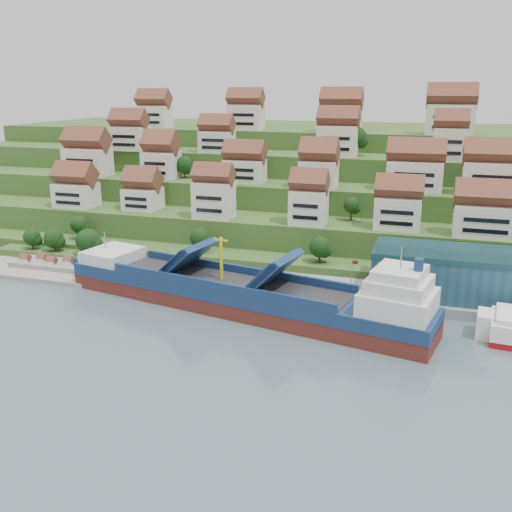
% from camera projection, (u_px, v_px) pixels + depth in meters
% --- Properties ---
extents(ground, '(300.00, 300.00, 0.00)m').
position_uv_depth(ground, '(258.00, 312.00, 119.84)').
color(ground, slate).
rests_on(ground, ground).
extents(quay, '(180.00, 14.00, 2.20)m').
position_uv_depth(quay, '(363.00, 294.00, 127.52)').
color(quay, gray).
rests_on(quay, ground).
extents(pebble_beach, '(45.00, 20.00, 1.00)m').
position_uv_depth(pebble_beach, '(57.00, 268.00, 147.29)').
color(pebble_beach, gray).
rests_on(pebble_beach, ground).
extents(hillside, '(260.00, 128.00, 31.00)m').
position_uv_depth(hillside, '(340.00, 185.00, 211.54)').
color(hillside, '#2D4C1E').
rests_on(hillside, ground).
extents(hillside_village, '(160.00, 62.13, 29.27)m').
position_uv_depth(hillside_village, '(329.00, 162.00, 167.22)').
color(hillside_village, silver).
rests_on(hillside_village, ground).
extents(hillside_trees, '(138.53, 62.45, 30.64)m').
position_uv_depth(hillside_trees, '(254.00, 194.00, 160.19)').
color(hillside_trees, '#153913').
rests_on(hillside_trees, ground).
extents(flagpole, '(1.28, 0.16, 8.00)m').
position_uv_depth(flagpole, '(352.00, 275.00, 121.84)').
color(flagpole, gray).
rests_on(flagpole, quay).
extents(beach_huts, '(14.40, 3.70, 2.20)m').
position_uv_depth(beach_huts, '(47.00, 263.00, 146.26)').
color(beach_huts, white).
rests_on(beach_huts, pebble_beach).
extents(cargo_ship, '(83.03, 28.63, 18.27)m').
position_uv_depth(cargo_ship, '(248.00, 296.00, 119.52)').
color(cargo_ship, '#58211B').
rests_on(cargo_ship, ground).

